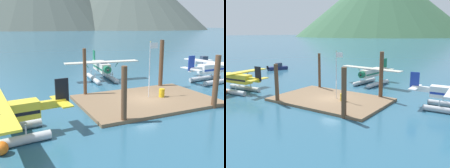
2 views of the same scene
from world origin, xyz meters
TOP-DOWN VIEW (x-y plane):
  - ground_plane at (0.00, 0.00)m, footprint 1200.00×1200.00m
  - dock_platform at (0.00, 0.00)m, footprint 13.45×8.96m
  - piling_near_left at (-4.71, -4.22)m, footprint 0.45×0.45m
  - piling_near_right at (4.71, -4.37)m, footprint 0.50×0.50m
  - piling_far_left at (-5.04, 4.26)m, footprint 0.37×0.37m
  - piling_far_right at (4.68, 4.15)m, footprint 0.50×0.50m
  - flagpole at (0.69, 0.39)m, footprint 0.95×0.10m
  - fuel_drum at (1.83, -0.12)m, footprint 0.62×0.62m
  - mountain_ridge_west_peak at (-195.93, 443.20)m, footprint 335.68×335.68m
  - seaplane_cream_bow_centre at (-0.21, 11.33)m, footprint 10.49×7.96m
  - seaplane_yellow_port_aft at (-13.46, -3.56)m, footprint 7.96×10.48m
  - boat_navy_open_west at (-24.79, 14.45)m, footprint 3.00×4.61m

SIDE VIEW (x-z plane):
  - ground_plane at x=0.00m, z-range 0.00..0.00m
  - dock_platform at x=0.00m, z-range 0.00..0.30m
  - boat_navy_open_west at x=-24.79m, z-range -0.26..1.24m
  - fuel_drum at x=1.83m, z-range 0.30..1.18m
  - seaplane_cream_bow_centre at x=-0.21m, z-range -0.34..3.50m
  - seaplane_yellow_port_aft at x=-13.46m, z-range -0.34..3.50m
  - piling_near_left at x=-4.71m, z-range 0.00..4.60m
  - piling_near_right at x=4.71m, z-range 0.00..4.98m
  - piling_far_left at x=-5.04m, z-range 0.00..5.23m
  - piling_far_right at x=4.68m, z-range 0.00..5.89m
  - flagpole at x=0.69m, z-range 1.02..6.77m
  - mountain_ridge_west_peak at x=-195.93m, z-range 0.00..134.60m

